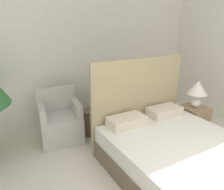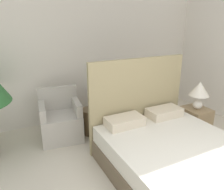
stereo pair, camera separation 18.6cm
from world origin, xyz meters
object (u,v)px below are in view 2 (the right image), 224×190
object	(u,v)px
armchair_near_window_left	(61,123)
nightstand	(195,122)
armchair_near_window_right	(116,112)
table_lamp	(199,91)
bed	(172,154)
side_table	(91,121)

from	to	relation	value
armchair_near_window_left	nightstand	xyz separation A→B (m)	(2.19, -1.02, -0.03)
armchair_near_window_right	table_lamp	bearing A→B (deg)	-47.57
bed	table_lamp	world-z (taller)	bed
bed	side_table	size ratio (longest dim) A/B	4.17
armchair_near_window_left	armchair_near_window_right	xyz separation A→B (m)	(1.10, 0.00, 0.00)
table_lamp	side_table	distance (m)	2.02
table_lamp	armchair_near_window_right	bearing A→B (deg)	136.46
armchair_near_window_left	side_table	world-z (taller)	armchair_near_window_left
armchair_near_window_right	side_table	size ratio (longest dim) A/B	1.89
nightstand	table_lamp	world-z (taller)	table_lamp
table_lamp	bed	bearing A→B (deg)	-150.41
bed	table_lamp	size ratio (longest dim) A/B	4.03
armchair_near_window_right	side_table	bearing A→B (deg)	-179.01
bed	table_lamp	bearing A→B (deg)	29.59
bed	armchair_near_window_right	xyz separation A→B (m)	(-0.01, 1.64, -0.00)
side_table	armchair_near_window_left	bearing A→B (deg)	174.97
nightstand	side_table	xyz separation A→B (m)	(-1.64, 0.97, -0.03)
nightstand	table_lamp	xyz separation A→B (m)	(-0.00, -0.01, 0.61)
bed	nightstand	xyz separation A→B (m)	(1.08, 0.62, -0.03)
armchair_near_window_left	table_lamp	world-z (taller)	table_lamp
bed	nightstand	world-z (taller)	bed
armchair_near_window_right	table_lamp	xyz separation A→B (m)	(1.09, -1.03, 0.58)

